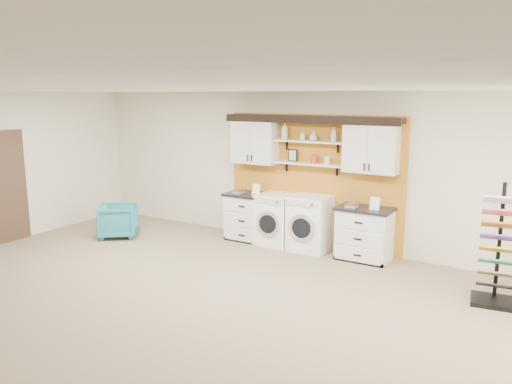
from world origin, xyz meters
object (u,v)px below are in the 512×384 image
Objects in this scene: dryer at (310,223)px; armchair at (119,221)px; washer at (277,219)px; sample_rack at (498,266)px; base_cabinet_left at (251,216)px; base_cabinet_right at (364,233)px.

armchair is (-3.55, -1.19, -0.17)m from dryer.
sample_rack reaches higher than washer.
base_cabinet_left is 0.97× the size of washer.
base_cabinet_right is 1.01m from dryer.
armchair is (-2.88, -1.19, -0.15)m from washer.
armchair is at bearing -165.39° from base_cabinet_right.
sample_rack reaches higher than dryer.
base_cabinet_right is 4.72m from armchair.
base_cabinet_right reaches higher than armchair.
base_cabinet_left is 2.26m from base_cabinet_right.
base_cabinet_left is at bearing 161.64° from sample_rack.
base_cabinet_left reaches higher than base_cabinet_right.
sample_rack reaches higher than armchair.
washer is at bearing -179.88° from base_cabinet_right.
base_cabinet_left is at bearing -180.00° from base_cabinet_right.
armchair is at bearing -157.63° from washer.
washer reaches higher than base_cabinet_left.
base_cabinet_right is 0.56× the size of sample_rack.
base_cabinet_left is 2.59m from armchair.
dryer is at bearing -109.95° from armchair.
sample_rack reaches higher than base_cabinet_left.
dryer is at bearing 0.00° from washer.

